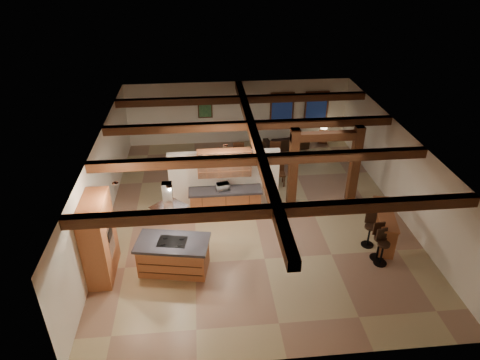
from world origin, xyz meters
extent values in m
plane|color=tan|center=(0.00, 0.00, 0.00)|extent=(12.00, 12.00, 0.00)
plane|color=silver|center=(0.00, 6.00, 1.45)|extent=(10.00, 0.00, 10.00)
plane|color=silver|center=(0.00, -6.00, 1.45)|extent=(10.00, 0.00, 10.00)
plane|color=silver|center=(-5.00, 0.00, 1.45)|extent=(0.00, 12.00, 12.00)
plane|color=silver|center=(5.00, 0.00, 1.45)|extent=(0.00, 12.00, 12.00)
plane|color=#3A1E12|center=(0.00, 0.00, 2.90)|extent=(12.00, 12.00, 0.00)
cube|color=#3D180F|center=(0.00, -4.00, 2.76)|extent=(10.00, 0.25, 0.28)
cube|color=#3D180F|center=(0.00, -1.30, 2.76)|extent=(10.00, 0.25, 0.28)
cube|color=#3D180F|center=(0.00, 1.30, 2.76)|extent=(10.00, 0.25, 0.28)
cube|color=#3D180F|center=(0.00, 4.00, 2.76)|extent=(10.00, 0.25, 0.28)
cube|color=#3D180F|center=(0.00, 0.00, 2.76)|extent=(0.28, 12.00, 0.28)
cube|color=#3D180F|center=(1.40, 0.50, 1.45)|extent=(0.30, 0.30, 2.90)
cube|color=#3D180F|center=(3.60, 0.50, 1.45)|extent=(0.30, 0.30, 2.90)
cube|color=#3D180F|center=(2.50, 0.50, 2.60)|extent=(2.50, 0.28, 0.28)
cube|color=silver|center=(-1.00, 0.50, 1.10)|extent=(3.80, 0.18, 2.20)
cube|color=#AA5A36|center=(-4.67, -2.60, 1.20)|extent=(0.64, 1.60, 2.40)
cube|color=silver|center=(-4.37, -2.60, 1.15)|extent=(0.06, 0.62, 0.95)
cube|color=black|center=(-4.33, -2.60, 1.35)|extent=(0.01, 0.50, 0.28)
cube|color=#AA5A36|center=(-1.00, 0.11, 0.43)|extent=(2.40, 0.60, 0.86)
cube|color=black|center=(-1.00, 0.11, 0.90)|extent=(2.50, 0.66, 0.08)
cube|color=#AA5A36|center=(-1.00, 0.32, 1.85)|extent=(1.80, 0.34, 0.95)
cube|color=silver|center=(-1.00, 0.14, 1.85)|extent=(1.74, 0.02, 0.90)
pyramid|color=silver|center=(-2.67, -2.67, 1.73)|extent=(1.10, 1.10, 0.45)
cube|color=silver|center=(-2.67, -2.67, 2.54)|extent=(0.26, 0.22, 0.73)
cube|color=#3D180F|center=(2.00, 5.94, 1.50)|extent=(1.10, 0.05, 1.70)
cube|color=black|center=(2.00, 5.91, 1.50)|extent=(0.95, 0.02, 1.55)
cube|color=#3D180F|center=(3.60, 5.94, 1.50)|extent=(1.10, 0.05, 1.70)
cube|color=black|center=(3.60, 5.91, 1.50)|extent=(0.95, 0.02, 1.55)
cube|color=#3D180F|center=(-1.50, 5.94, 1.70)|extent=(0.65, 0.04, 0.85)
cube|color=#224F32|center=(-1.50, 5.92, 1.70)|extent=(0.55, 0.01, 0.75)
cylinder|color=silver|center=(-2.60, -2.80, 2.87)|extent=(0.16, 0.16, 0.03)
cylinder|color=silver|center=(-1.00, -0.50, 2.87)|extent=(0.16, 0.16, 0.03)
cylinder|color=silver|center=(-4.00, -2.50, 2.87)|extent=(0.16, 0.16, 0.03)
cube|color=#AA5A36|center=(-2.67, -2.67, 0.46)|extent=(2.05, 1.29, 0.91)
cube|color=black|center=(-2.67, -2.67, 0.96)|extent=(2.20, 1.44, 0.08)
cube|color=black|center=(-2.67, -2.67, 1.00)|extent=(0.88, 0.67, 0.02)
imported|color=#401A10|center=(0.48, 2.61, 0.35)|extent=(2.25, 1.73, 0.70)
imported|color=black|center=(2.10, 5.11, 0.29)|extent=(2.06, 0.99, 0.58)
imported|color=#B9B8BD|center=(-1.08, 0.11, 1.06)|extent=(0.47, 0.36, 0.24)
cube|color=#AA5A36|center=(3.83, -1.93, 1.01)|extent=(0.93, 2.04, 0.06)
cube|color=#AA5A36|center=(3.63, -2.80, 0.50)|extent=(0.46, 0.20, 0.99)
cube|color=#AA5A36|center=(4.03, -1.06, 0.50)|extent=(0.46, 0.20, 0.99)
cube|color=#3D180F|center=(3.94, 5.54, 0.27)|extent=(0.55, 0.55, 0.53)
cylinder|color=black|center=(3.94, 5.54, 0.62)|extent=(0.07, 0.07, 0.18)
cone|color=#FFD899|center=(3.94, 5.54, 0.80)|extent=(0.31, 0.31, 0.20)
cylinder|color=black|center=(3.38, -3.01, 0.72)|extent=(0.36, 0.36, 0.07)
cube|color=black|center=(3.34, -2.85, 0.95)|extent=(0.34, 0.11, 0.40)
cylinder|color=black|center=(3.38, -3.01, 0.36)|extent=(0.06, 0.06, 0.70)
cylinder|color=black|center=(3.38, -3.01, 0.02)|extent=(0.40, 0.40, 0.03)
cylinder|color=black|center=(3.37, -2.77, 0.74)|extent=(0.37, 0.37, 0.07)
cube|color=black|center=(3.35, -2.60, 0.98)|extent=(0.35, 0.08, 0.41)
cylinder|color=black|center=(3.37, -2.77, 0.37)|extent=(0.06, 0.06, 0.72)
cylinder|color=black|center=(3.37, -2.77, 0.02)|extent=(0.41, 0.41, 0.03)
cylinder|color=black|center=(3.31, -2.14, 0.71)|extent=(0.35, 0.35, 0.07)
cube|color=black|center=(3.35, -1.98, 0.93)|extent=(0.33, 0.12, 0.39)
cylinder|color=black|center=(3.31, -2.14, 0.35)|extent=(0.06, 0.06, 0.69)
cylinder|color=black|center=(3.31, -2.14, 0.02)|extent=(0.39, 0.39, 0.03)
cube|color=#3D180F|center=(-0.29, 1.89, 0.48)|extent=(0.46, 0.46, 0.06)
cube|color=#3D180F|center=(-0.28, 2.12, 0.87)|extent=(0.45, 0.07, 0.79)
cylinder|color=#3D180F|center=(-0.47, 1.72, 0.22)|extent=(0.05, 0.05, 0.44)
cylinder|color=#3D180F|center=(-0.11, 1.71, 0.22)|extent=(0.05, 0.05, 0.44)
cylinder|color=#3D180F|center=(-0.46, 2.08, 0.22)|extent=(0.05, 0.05, 0.44)
cylinder|color=#3D180F|center=(-0.10, 2.07, 0.22)|extent=(0.05, 0.05, 0.44)
cube|color=#3D180F|center=(-0.24, 3.38, 0.48)|extent=(0.46, 0.46, 0.06)
cube|color=#3D180F|center=(-0.25, 3.15, 0.87)|extent=(0.45, 0.07, 0.79)
cylinder|color=#3D180F|center=(-0.06, 3.55, 0.22)|extent=(0.05, 0.05, 0.44)
cylinder|color=#3D180F|center=(-0.42, 3.56, 0.22)|extent=(0.05, 0.05, 0.44)
cylinder|color=#3D180F|center=(-0.07, 3.19, 0.22)|extent=(0.05, 0.05, 0.44)
cylinder|color=#3D180F|center=(-0.43, 3.20, 0.22)|extent=(0.05, 0.05, 0.44)
cube|color=#3D180F|center=(0.45, 1.87, 0.48)|extent=(0.46, 0.46, 0.06)
cube|color=#3D180F|center=(0.46, 2.09, 0.87)|extent=(0.45, 0.07, 0.79)
cylinder|color=#3D180F|center=(0.27, 1.70, 0.22)|extent=(0.05, 0.05, 0.44)
cylinder|color=#3D180F|center=(0.63, 1.69, 0.22)|extent=(0.05, 0.05, 0.44)
cylinder|color=#3D180F|center=(0.28, 2.06, 0.22)|extent=(0.05, 0.05, 0.44)
cylinder|color=#3D180F|center=(0.64, 2.05, 0.22)|extent=(0.05, 0.05, 0.44)
cube|color=#3D180F|center=(0.50, 3.35, 0.48)|extent=(0.46, 0.46, 0.06)
cube|color=#3D180F|center=(0.49, 3.13, 0.87)|extent=(0.45, 0.07, 0.79)
cylinder|color=#3D180F|center=(0.68, 3.53, 0.22)|extent=(0.05, 0.05, 0.44)
cylinder|color=#3D180F|center=(0.32, 3.54, 0.22)|extent=(0.05, 0.05, 0.44)
cylinder|color=#3D180F|center=(0.67, 3.17, 0.22)|extent=(0.05, 0.05, 0.44)
cylinder|color=#3D180F|center=(0.31, 3.18, 0.22)|extent=(0.05, 0.05, 0.44)
cube|color=#3D180F|center=(1.19, 1.85, 0.48)|extent=(0.46, 0.46, 0.06)
cube|color=#3D180F|center=(1.20, 2.07, 0.87)|extent=(0.45, 0.07, 0.79)
cylinder|color=#3D180F|center=(1.01, 1.67, 0.22)|extent=(0.05, 0.05, 0.44)
cylinder|color=#3D180F|center=(1.37, 1.66, 0.22)|extent=(0.05, 0.05, 0.44)
cylinder|color=#3D180F|center=(1.02, 2.03, 0.22)|extent=(0.05, 0.05, 0.44)
cylinder|color=#3D180F|center=(1.38, 2.02, 0.22)|extent=(0.05, 0.05, 0.44)
cube|color=#3D180F|center=(1.24, 3.33, 0.48)|extent=(0.46, 0.46, 0.06)
cube|color=#3D180F|center=(1.23, 3.11, 0.87)|extent=(0.45, 0.07, 0.79)
cylinder|color=#3D180F|center=(1.42, 3.50, 0.22)|extent=(0.05, 0.05, 0.44)
cylinder|color=#3D180F|center=(1.07, 3.51, 0.22)|extent=(0.05, 0.05, 0.44)
cylinder|color=#3D180F|center=(1.41, 3.14, 0.22)|extent=(0.05, 0.05, 0.44)
cylinder|color=#3D180F|center=(1.05, 3.15, 0.22)|extent=(0.05, 0.05, 0.44)
camera|label=1|loc=(-1.70, -12.34, 8.45)|focal=32.00mm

